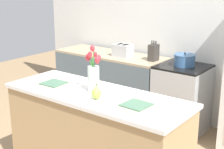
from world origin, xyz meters
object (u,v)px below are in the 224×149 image
Objects in this scene: plate_setting_right at (136,106)px; knife_block at (154,53)px; stove_range at (182,99)px; toaster at (123,50)px; cooking_pot at (185,60)px; pear_figurine at (96,93)px; plate_setting_left at (54,84)px; flower_vase at (93,75)px.

plate_setting_right is 1.12× the size of knife_block.
toaster is at bearing -177.95° from stove_range.
toaster reaches higher than cooking_pot.
pear_figurine is 0.51× the size of toaster.
toaster is at bearing 118.91° from pear_figurine.
plate_setting_left is at bearing -94.91° from knife_block.
flower_vase reaches higher than pear_figurine.
flower_vase reaches higher than stove_range.
plate_setting_left is at bearing -109.43° from stove_range.
pear_figurine is 1.77m from knife_block.
toaster is at bearing 101.69° from plate_setting_left.
plate_setting_right is 2.08m from toaster.
plate_setting_left is (-0.58, -1.66, 0.51)m from stove_range.
stove_range is at bearing 84.86° from flower_vase.
stove_range is 1.80m from pear_figurine.
cooking_pot is at bearing 2.53° from toaster.
cooking_pot is (0.01, 0.01, 0.52)m from stove_range.
cooking_pot is (0.15, 1.58, -0.14)m from flower_vase.
knife_block is at bearing 179.57° from stove_range.
pear_figurine is at bearing -89.79° from stove_range.
cooking_pot is at bearing 50.55° from stove_range.
plate_setting_left is 1.66m from toaster.
knife_block reaches higher than plate_setting_right.
toaster is at bearing 128.79° from plate_setting_right.
flower_vase reaches higher than plate_setting_left.
plate_setting_right is (0.53, -0.08, -0.15)m from flower_vase.
plate_setting_right is (0.38, 0.05, -0.05)m from pear_figurine.
flower_vase is 1.61m from knife_block.
plate_setting_right is at bearing -76.93° from stove_range.
plate_setting_right is at bearing 8.22° from pear_figurine.
pear_figurine is at bearing -5.28° from plate_setting_left.
stove_range is 1.06m from toaster.
knife_block reaches higher than plate_setting_left.
flower_vase is (-0.14, -1.57, 0.66)m from stove_range.
stove_range is 1.83m from plate_setting_left.
toaster is 1.04× the size of cooking_pot.
cooking_pot is (0.59, 1.67, 0.01)m from plate_setting_left.
knife_block reaches higher than cooking_pot.
pear_figurine is 0.38m from plate_setting_right.
plate_setting_right is (0.38, -1.66, 0.51)m from stove_range.
pear_figurine is 0.60m from plate_setting_left.
knife_block is (-0.30, 1.58, -0.11)m from flower_vase.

